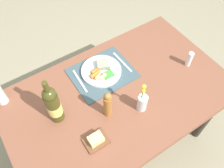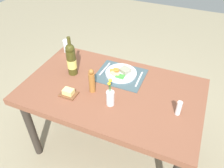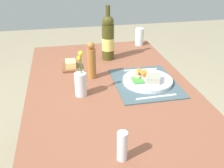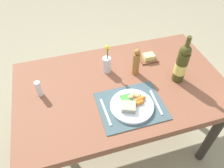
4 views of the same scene
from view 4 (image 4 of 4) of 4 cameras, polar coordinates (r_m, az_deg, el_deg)
The scene contains 11 objects.
ground_plane at distance 2.09m, azimuth 1.80°, elevation -14.59°, with size 8.00×8.00×0.00m, color gray.
dining_table at distance 1.55m, azimuth 2.36°, elevation -2.37°, with size 1.42×0.86×0.75m.
placemat at distance 1.37m, azimuth 5.09°, elevation -5.63°, with size 0.40×0.33×0.01m, color #41565D.
dinner_plate at distance 1.35m, azimuth 5.36°, elevation -5.43°, with size 0.27×0.27×0.05m.
fork at distance 1.33m, azimuth -1.69°, elevation -7.23°, with size 0.01×0.21×0.01m, color silver.
knife at distance 1.40m, azimuth 11.41°, elevation -4.66°, with size 0.01×0.20×0.01m, color silver.
wine_bottle at distance 1.49m, azimuth 17.71°, elevation 5.05°, with size 0.08×0.08×0.35m.
flower_vase at distance 1.53m, azimuth -1.36°, elevation 5.37°, with size 0.06×0.06×0.23m.
pepper_mill at distance 1.51m, azimuth 6.31°, elevation 5.62°, with size 0.05×0.05×0.21m.
butter_dish at distance 1.69m, azimuth 9.50°, elevation 6.76°, with size 0.13×0.10×0.05m.
salt_shaker at distance 1.46m, azimuth -18.52°, elevation -1.16°, with size 0.04×0.04×0.11m, color white.
Camera 4 is at (-0.35, -0.97, 1.82)m, focal length 35.08 mm.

